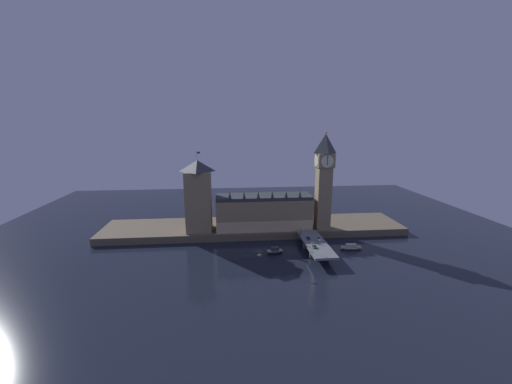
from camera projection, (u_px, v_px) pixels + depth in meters
The scene contains 16 objects.
ground_plane at pixel (259, 251), 198.62m from camera, with size 400.00×400.00×0.00m, color black.
embankment at pixel (254, 227), 235.99m from camera, with size 220.00×42.00×5.11m.
parliament_hall at pixel (264, 212), 225.58m from camera, with size 67.54×21.24×28.92m.
clock_tower at pixel (324, 178), 219.72m from camera, with size 12.00×12.11×68.97m.
victoria_tower at pixel (198, 196), 217.89m from camera, with size 17.79×17.79×55.71m.
bridge at pixel (316, 245), 195.95m from camera, with size 13.76×46.00×6.38m.
car_northbound_lead at pixel (308, 238), 201.78m from camera, with size 1.94×3.93×1.31m.
car_northbound_trail at pixel (314, 247), 187.84m from camera, with size 1.97×4.04×1.43m.
car_southbound_trail at pixel (319, 239), 199.89m from camera, with size 1.85×4.11×1.57m.
pedestrian_near_rail at pixel (310, 247), 186.84m from camera, with size 0.38×0.38×1.79m.
pedestrian_mid_walk at pixel (327, 243), 192.41m from camera, with size 0.38×0.38×1.57m.
pedestrian_far_rail at pixel (300, 233), 210.39m from camera, with size 0.38×0.38×1.57m.
street_lamp_near at pixel (312, 246), 179.80m from camera, with size 1.34×0.60×6.59m.
street_lamp_far at pixel (300, 229), 208.41m from camera, with size 1.34×0.60×6.68m.
boat_upstream at pixel (275, 251), 195.10m from camera, with size 11.09×5.92×4.08m.
boat_downstream at pixel (351, 247), 201.47m from camera, with size 14.74×5.01×3.55m.
Camera 1 is at (-19.58, -184.83, 79.51)m, focal length 22.00 mm.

